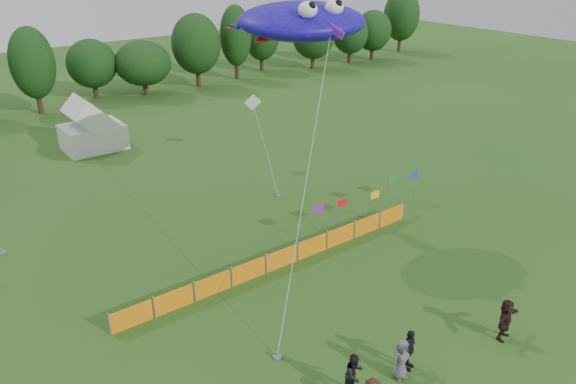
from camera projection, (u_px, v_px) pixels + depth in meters
ground at (379, 361)px, 22.23m from camera, size 160.00×160.00×0.00m
treeline at (59, 65)px, 54.08m from camera, size 104.57×8.78×8.36m
tent_right at (92, 129)px, 44.04m from camera, size 4.54×3.63×3.21m
barrier_fence at (282, 258)px, 28.40m from camera, size 17.90×0.06×1.00m
flag_row at (368, 199)px, 32.76m from camera, size 8.73×0.64×2.26m
spectator_b at (354, 375)px, 20.32m from camera, size 0.91×0.74×1.74m
spectator_d at (409, 350)px, 21.52m from camera, size 1.12×0.73×1.77m
spectator_e at (401, 359)px, 21.07m from camera, size 0.89×0.62×1.73m
spectator_f at (506, 320)px, 23.15m from camera, size 1.81×0.98×1.87m
stingray_kite at (297, 20)px, 28.57m from camera, size 12.03×17.50×12.70m
small_kite_white at (259, 124)px, 39.14m from camera, size 2.92×6.29×5.26m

